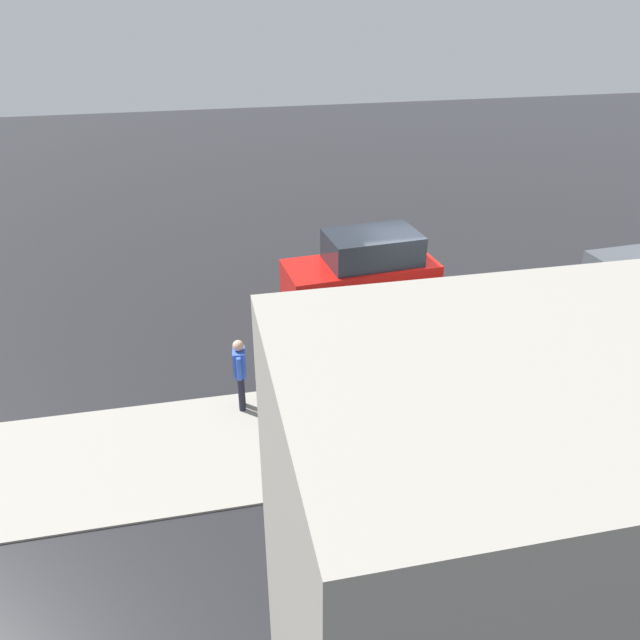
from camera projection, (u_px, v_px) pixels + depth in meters
ground_plane at (420, 315)px, 16.30m from camera, size 60.00×60.00×0.00m
kerb_strip at (491, 410)px, 12.69m from camera, size 24.00×3.20×0.04m
moving_hatchback at (363, 272)px, 16.18m from camera, size 4.04×2.05×2.06m
fire_hydrant at (282, 390)px, 12.63m from camera, size 0.42×0.31×0.80m
pedestrian at (240, 370)px, 12.30m from camera, size 0.28×0.57×1.62m
metal_railing at (604, 420)px, 11.28m from camera, size 10.78×0.04×1.05m
sign_post at (343, 357)px, 11.55m from camera, size 0.07×0.44×2.40m
puddle_patch at (377, 308)px, 16.61m from camera, size 2.41×2.41×0.01m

